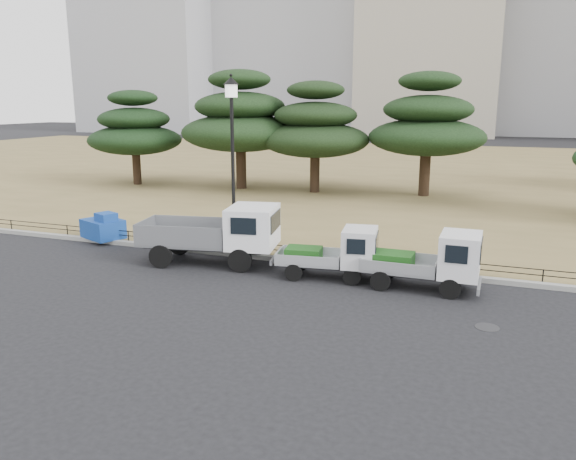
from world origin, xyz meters
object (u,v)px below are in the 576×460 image
at_px(tarp_pile, 103,227).
at_px(truck_large, 217,232).
at_px(truck_kei_rear, 430,261).
at_px(street_lamp, 232,136).
at_px(truck_kei_front, 335,253).

bearing_deg(tarp_pile, truck_large, -12.06).
distance_m(truck_kei_rear, tarp_pile, 13.08).
xyz_separation_m(truck_kei_rear, street_lamp, (-7.21, 1.59, 3.45)).
relative_size(truck_large, street_lamp, 0.80).
xyz_separation_m(truck_large, truck_kei_rear, (7.21, -0.27, -0.25)).
distance_m(street_lamp, tarp_pile, 6.90).
relative_size(truck_large, truck_kei_front, 1.52).
bearing_deg(tarp_pile, street_lamp, 0.91).
bearing_deg(truck_large, truck_kei_rear, -12.22).
bearing_deg(truck_kei_front, street_lamp, 152.84).
xyz_separation_m(street_lamp, tarp_pile, (-5.78, -0.09, -3.77)).
bearing_deg(street_lamp, truck_kei_rear, -12.47).
relative_size(truck_kei_front, street_lamp, 0.53).
distance_m(truck_kei_front, truck_kei_rear, 2.95).
height_order(truck_kei_front, tarp_pile, truck_kei_front).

